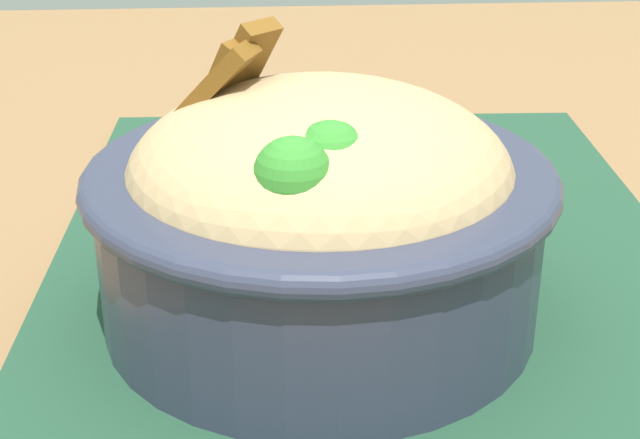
{
  "coord_description": "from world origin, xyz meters",
  "views": [
    {
      "loc": [
        -0.44,
        0.07,
        1.02
      ],
      "look_at": [
        -0.04,
        0.05,
        0.83
      ],
      "focal_mm": 54.4,
      "sensor_mm": 36.0,
      "label": 1
    }
  ],
  "objects": [
    {
      "name": "table",
      "position": [
        0.0,
        0.0,
        0.71
      ],
      "size": [
        1.26,
        0.92,
        0.78
      ],
      "color": "olive",
      "rests_on": "ground_plane"
    },
    {
      "name": "placemat",
      "position": [
        0.02,
        0.02,
        0.78
      ],
      "size": [
        0.48,
        0.35,
        0.0
      ],
      "primitive_type": "cube",
      "rotation": [
        0.0,
        0.0,
        -0.03
      ],
      "color": "#1E422D",
      "rests_on": "table"
    },
    {
      "name": "bowl",
      "position": [
        -0.04,
        0.05,
        0.84
      ],
      "size": [
        0.25,
        0.25,
        0.14
      ],
      "color": "#2D3347",
      "rests_on": "placemat"
    },
    {
      "name": "fork",
      "position": [
        0.12,
        0.02,
        0.78
      ],
      "size": [
        0.03,
        0.13,
        0.0
      ],
      "color": "silver",
      "rests_on": "placemat"
    }
  ]
}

